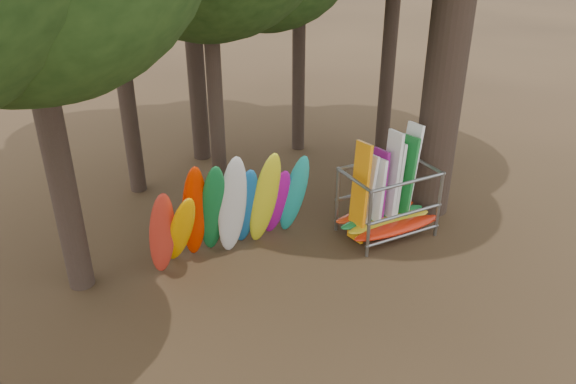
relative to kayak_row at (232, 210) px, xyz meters
name	(u,v)px	position (x,y,z in m)	size (l,w,h in m)	color
ground	(318,265)	(1.72, -1.34, -1.36)	(120.00, 120.00, 0.00)	#47331E
kayak_row	(232,210)	(0.00, 0.00, 0.00)	(4.25, 1.86, 3.15)	#B42A1C
storage_rack	(387,203)	(4.16, -0.81, -0.44)	(2.76, 1.55, 2.92)	gray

